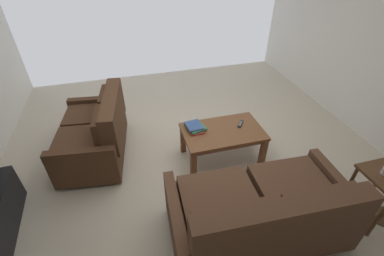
{
  "coord_description": "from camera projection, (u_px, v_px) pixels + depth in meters",
  "views": [
    {
      "loc": [
        0.75,
        2.62,
        2.52
      ],
      "look_at": [
        0.18,
        0.53,
        0.92
      ],
      "focal_mm": 24.66,
      "sensor_mm": 36.0,
      "label": 1
    }
  ],
  "objects": [
    {
      "name": "tv_remote",
      "position": [
        240.0,
        124.0,
        3.5
      ],
      "size": [
        0.13,
        0.15,
        0.02
      ],
      "color": "black",
      "rests_on": "coffee_table"
    },
    {
      "name": "loveseat_near",
      "position": [
        97.0,
        133.0,
        3.51
      ],
      "size": [
        0.95,
        1.36,
        0.91
      ],
      "color": "black",
      "rests_on": "ground"
    },
    {
      "name": "book_stack",
      "position": [
        195.0,
        127.0,
        3.41
      ],
      "size": [
        0.26,
        0.29,
        0.07
      ],
      "color": "#C63833",
      "rests_on": "coffee_table"
    },
    {
      "name": "coffee_table",
      "position": [
        223.0,
        135.0,
        3.44
      ],
      "size": [
        1.03,
        0.63,
        0.47
      ],
      "color": "brown",
      "rests_on": "ground"
    },
    {
      "name": "sofa_main",
      "position": [
        261.0,
        213.0,
        2.51
      ],
      "size": [
        1.76,
        0.99,
        0.89
      ],
      "color": "black",
      "rests_on": "ground"
    },
    {
      "name": "ground_plane",
      "position": [
        194.0,
        158.0,
        3.69
      ],
      "size": [
        5.31,
        5.73,
        0.01
      ],
      "primitive_type": "cube",
      "color": "beige"
    }
  ]
}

